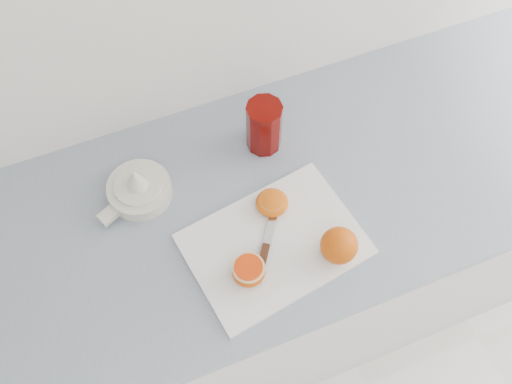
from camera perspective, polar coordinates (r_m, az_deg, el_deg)
counter at (r=1.70m, az=-0.28°, el=-7.96°), size 2.53×0.64×0.89m
cutting_board at (r=1.24m, az=1.85°, el=-5.25°), size 0.40×0.31×0.01m
whole_orange at (r=1.20m, az=8.30°, el=-5.32°), size 0.08×0.08×0.08m
half_orange at (r=1.19m, az=-0.75°, el=-7.89°), size 0.07×0.07×0.04m
squeezed_shell at (r=1.26m, az=1.61°, el=-1.07°), size 0.07×0.07×0.03m
paring_knife at (r=1.22m, az=0.79°, el=-6.34°), size 0.13×0.17×0.01m
citrus_juicer at (r=1.31m, az=-11.68°, el=0.33°), size 0.18×0.14×0.10m
red_tumbler at (r=1.32m, az=0.81°, el=6.46°), size 0.08×0.08×0.14m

